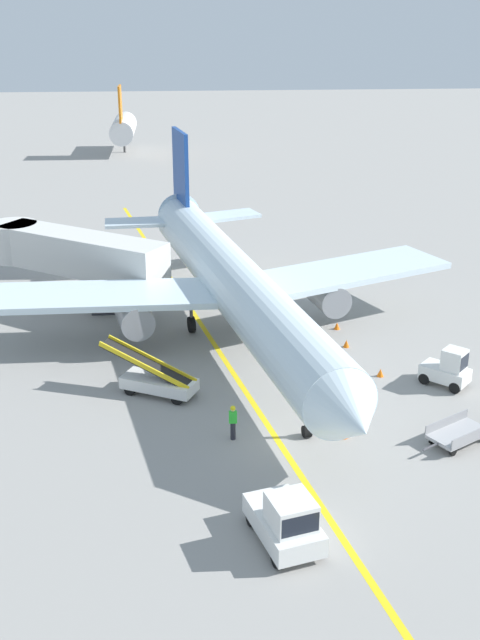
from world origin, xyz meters
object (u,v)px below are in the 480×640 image
object	(u,v)px
jet_bridge	(65,251)
safety_cone_tail_area	(337,326)
ground_crew_marshaller	(233,421)
safety_cone_wingtip_left	(344,433)
baggage_cart_empty_trailing	(459,433)
safety_cone_nose_right	(380,373)
belt_loader_forward_hold	(157,380)
pushback_tug	(286,521)
safety_cone_wingtip_right	(346,343)
safety_cone_nose_left	(289,338)
airliner	(233,282)
baggage_tug_near_wing	(448,369)

from	to	relation	value
jet_bridge	safety_cone_tail_area	world-z (taller)	jet_bridge
ground_crew_marshaller	safety_cone_wingtip_left	world-z (taller)	ground_crew_marshaller
baggage_cart_empty_trailing	safety_cone_nose_right	world-z (taller)	baggage_cart_empty_trailing
belt_loader_forward_hold	safety_cone_nose_right	distance (m)	11.81
belt_loader_forward_hold	ground_crew_marshaller	size ratio (longest dim) A/B	2.96
belt_loader_forward_hold	safety_cone_tail_area	distance (m)	13.16
pushback_tug	safety_cone_nose_right	xyz separation A→B (m)	(6.81, 13.39, -0.77)
ground_crew_marshaller	safety_cone_wingtip_right	world-z (taller)	ground_crew_marshaller
safety_cone_nose_left	safety_cone_wingtip_right	world-z (taller)	same
jet_bridge	airliner	bearing A→B (deg)	-31.89
safety_cone_wingtip_left	jet_bridge	bearing A→B (deg)	128.40
belt_loader_forward_hold	safety_cone_nose_left	world-z (taller)	belt_loader_forward_hold
jet_bridge	safety_cone_wingtip_right	world-z (taller)	jet_bridge
safety_cone_wingtip_left	belt_loader_forward_hold	bearing A→B (deg)	149.65
jet_bridge	baggage_tug_near_wing	size ratio (longest dim) A/B	4.56
baggage_cart_empty_trailing	safety_cone_nose_right	size ratio (longest dim) A/B	8.27
baggage_tug_near_wing	ground_crew_marshaller	size ratio (longest dim) A/B	1.56
baggage_tug_near_wing	baggage_cart_empty_trailing	world-z (taller)	baggage_tug_near_wing
baggage_tug_near_wing	ground_crew_marshaller	xyz separation A→B (m)	(-11.39, -4.51, -0.02)
baggage_tug_near_wing	ground_crew_marshaller	distance (m)	12.26
safety_cone_nose_right	safety_cone_wingtip_left	size ratio (longest dim) A/B	1.00
pushback_tug	safety_cone_wingtip_right	bearing A→B (deg)	71.50
safety_cone_tail_area	pushback_tug	bearing A→B (deg)	-106.08
baggage_cart_empty_trailing	safety_cone_tail_area	distance (m)	13.81
jet_bridge	ground_crew_marshaller	xyz separation A→B (m)	(9.60, -18.20, -2.63)
jet_bridge	safety_cone_nose_right	distance (m)	21.95
safety_cone_nose_left	jet_bridge	bearing A→B (deg)	151.44
pushback_tug	safety_cone_wingtip_right	world-z (taller)	pushback_tug
belt_loader_forward_hold	safety_cone_wingtip_left	world-z (taller)	belt_loader_forward_hold
safety_cone_wingtip_right	safety_cone_tail_area	xyz separation A→B (m)	(-0.03, 2.67, 0.00)
jet_bridge	safety_cone_nose_right	size ratio (longest dim) A/B	27.41
safety_cone_nose_left	baggage_cart_empty_trailing	bearing A→B (deg)	-62.91
baggage_cart_empty_trailing	safety_cone_tail_area	xyz separation A→B (m)	(-2.92, 13.50, -0.25)
pushback_tug	safety_cone_nose_left	distance (m)	18.55
airliner	safety_cone_wingtip_left	xyz separation A→B (m)	(4.21, -11.99, -3.20)
baggage_tug_near_wing	safety_cone_nose_left	distance (m)	9.72
belt_loader_forward_hold	safety_cone_nose_right	size ratio (longest dim) A/B	11.43
baggage_tug_near_wing	safety_cone_wingtip_right	world-z (taller)	baggage_tug_near_wing
airliner	safety_cone_nose_right	world-z (taller)	airliner
baggage_tug_near_wing	safety_cone_wingtip_right	size ratio (longest dim) A/B	6.01
safety_cone_nose_left	safety_cone_tail_area	xyz separation A→B (m)	(3.16, 1.61, 0.00)
safety_cone_wingtip_right	safety_cone_tail_area	size ratio (longest dim) A/B	1.00
baggage_tug_near_wing	safety_cone_wingtip_right	bearing A→B (deg)	128.82
airliner	baggage_cart_empty_trailing	xyz separation A→B (m)	(9.25, -12.80, -2.95)
safety_cone_nose_right	belt_loader_forward_hold	bearing A→B (deg)	-174.70
ground_crew_marshaller	safety_cone_tail_area	distance (m)	14.34
jet_bridge	pushback_tug	xyz separation A→B (m)	(11.01, -25.76, -2.55)
safety_cone_nose_right	safety_cone_wingtip_right	distance (m)	4.04
ground_crew_marshaller	safety_cone_wingtip_left	size ratio (longest dim) A/B	3.86
jet_bridge	safety_cone_nose_right	world-z (taller)	jet_bridge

